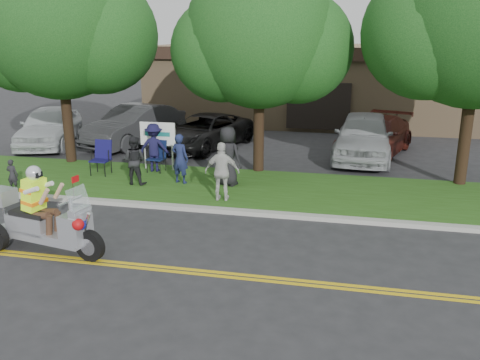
% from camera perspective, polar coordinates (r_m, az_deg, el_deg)
% --- Properties ---
extents(ground, '(120.00, 120.00, 0.00)m').
position_cam_1_polar(ground, '(11.16, -7.18, -8.81)').
color(ground, '#28282B').
rests_on(ground, ground).
extents(centerline_near, '(60.00, 0.10, 0.01)m').
position_cam_1_polar(centerline_near, '(10.67, -8.22, -10.06)').
color(centerline_near, gold).
rests_on(centerline_near, ground).
extents(centerline_far, '(60.00, 0.10, 0.01)m').
position_cam_1_polar(centerline_far, '(10.80, -7.92, -9.70)').
color(centerline_far, gold).
rests_on(centerline_far, ground).
extents(curb, '(60.00, 0.25, 0.12)m').
position_cam_1_polar(curb, '(13.83, -3.04, -3.37)').
color(curb, '#A8A89E').
rests_on(curb, ground).
extents(grass_verge, '(60.00, 4.00, 0.10)m').
position_cam_1_polar(grass_verge, '(15.80, -1.00, -0.81)').
color(grass_verge, '#274D14').
rests_on(grass_verge, ground).
extents(commercial_building, '(18.00, 8.20, 4.00)m').
position_cam_1_polar(commercial_building, '(28.64, 9.40, 10.72)').
color(commercial_building, '#9E7F5B').
rests_on(commercial_building, ground).
extents(tree_left, '(6.62, 5.40, 7.78)m').
position_cam_1_polar(tree_left, '(19.27, -19.48, 15.85)').
color(tree_left, '#332114').
rests_on(tree_left, ground).
extents(tree_mid, '(5.88, 4.80, 7.05)m').
position_cam_1_polar(tree_mid, '(16.98, 2.43, 15.38)').
color(tree_mid, '#332114').
rests_on(tree_mid, ground).
extents(business_sign, '(1.25, 0.06, 1.75)m').
position_cam_1_polar(business_sign, '(17.65, -9.21, 4.83)').
color(business_sign, silver).
rests_on(business_sign, ground).
extents(trike_scooter, '(3.00, 1.25, 1.97)m').
position_cam_1_polar(trike_scooter, '(12.04, -21.45, -4.40)').
color(trike_scooter, black).
rests_on(trike_scooter, ground).
extents(lawn_chair_a, '(0.60, 0.62, 1.13)m').
position_cam_1_polar(lawn_chair_a, '(17.61, -15.25, 2.72)').
color(lawn_chair_a, black).
rests_on(lawn_chair_a, grass_verge).
extents(lawn_chair_b, '(0.60, 0.62, 1.06)m').
position_cam_1_polar(lawn_chair_b, '(17.56, -9.24, 2.91)').
color(lawn_chair_b, black).
rests_on(lawn_chair_b, grass_verge).
extents(spectator_adult_left, '(0.65, 0.51, 1.58)m').
position_cam_1_polar(spectator_adult_left, '(16.00, -6.75, 2.41)').
color(spectator_adult_left, '#1A2149').
rests_on(spectator_adult_left, grass_verge).
extents(spectator_adult_mid, '(0.76, 0.60, 1.53)m').
position_cam_1_polar(spectator_adult_mid, '(16.12, -11.80, 2.18)').
color(spectator_adult_mid, black).
rests_on(spectator_adult_mid, grass_verge).
extents(spectator_adult_right, '(1.02, 0.50, 1.67)m').
position_cam_1_polar(spectator_adult_right, '(14.23, -2.02, 0.95)').
color(spectator_adult_right, beige).
rests_on(spectator_adult_right, grass_verge).
extents(spectator_chair_a, '(1.13, 0.74, 1.64)m').
position_cam_1_polar(spectator_chair_a, '(17.52, -9.62, 3.62)').
color(spectator_chair_a, '#161438').
rests_on(spectator_chair_a, grass_verge).
extents(spectator_chair_b, '(1.06, 0.89, 1.84)m').
position_cam_1_polar(spectator_chair_b, '(15.65, -1.37, 2.70)').
color(spectator_chair_b, black).
rests_on(spectator_chair_b, grass_verge).
extents(child_left, '(0.36, 0.24, 0.95)m').
position_cam_1_polar(child_left, '(16.72, -24.20, 0.55)').
color(child_left, black).
rests_on(child_left, grass_verge).
extents(parked_car_far_left, '(3.34, 5.30, 1.68)m').
position_cam_1_polar(parked_car_far_left, '(23.19, -20.63, 5.68)').
color(parked_car_far_left, silver).
rests_on(parked_car_far_left, ground).
extents(parked_car_left, '(3.20, 5.43, 1.69)m').
position_cam_1_polar(parked_car_left, '(22.33, -11.72, 6.03)').
color(parked_car_left, '#2C2C2E').
rests_on(parked_car_left, ground).
extents(parked_car_mid, '(3.82, 5.54, 1.41)m').
position_cam_1_polar(parked_car_mid, '(21.29, -4.06, 5.44)').
color(parked_car_mid, black).
rests_on(parked_car_mid, ground).
extents(parked_car_right, '(3.59, 5.51, 1.48)m').
position_cam_1_polar(parked_car_right, '(20.76, 14.89, 4.76)').
color(parked_car_right, '#471710').
rests_on(parked_car_right, ground).
extents(parked_car_far_right, '(2.44, 5.35, 1.78)m').
position_cam_1_polar(parked_car_far_right, '(19.96, 13.71, 4.83)').
color(parked_car_far_right, '#A3A6AA').
rests_on(parked_car_far_right, ground).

